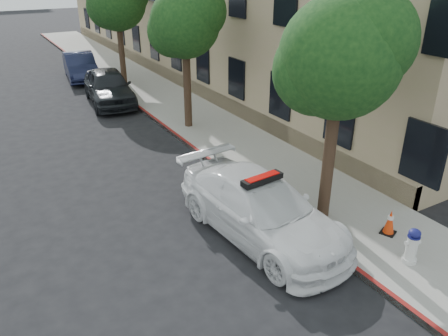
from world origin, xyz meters
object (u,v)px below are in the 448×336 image
parked_car_mid (109,87)px  parked_car_far (80,66)px  fire_hydrant (412,246)px  traffic_cone (390,222)px  police_car (261,209)px

parked_car_mid → parked_car_far: 5.51m
fire_hydrant → traffic_cone: bearing=83.8°
police_car → parked_car_far: bearing=84.3°
fire_hydrant → traffic_cone: fire_hydrant is taller
parked_car_far → fire_hydrant: (2.03, -21.05, -0.17)m
parked_car_mid → fire_hydrant: (2.03, -15.55, -0.25)m
parked_car_far → parked_car_mid: bearing=-83.2°
traffic_cone → parked_car_mid: bearing=99.9°
parked_car_mid → fire_hydrant: parked_car_mid is taller
parked_car_far → fire_hydrant: 21.15m
police_car → fire_hydrant: 3.47m
police_car → traffic_cone: 3.15m
police_car → traffic_cone: (2.62, -1.72, -0.28)m
fire_hydrant → parked_car_far: bearing=115.4°
parked_car_mid → parked_car_far: size_ratio=1.07×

